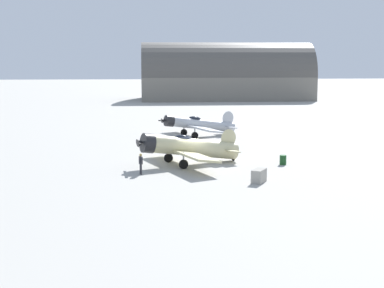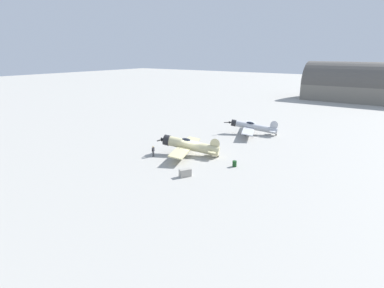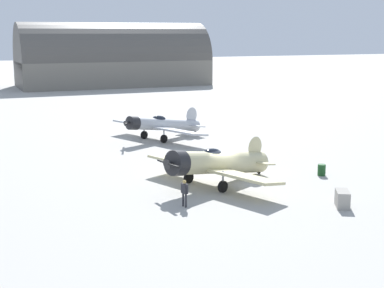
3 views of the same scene
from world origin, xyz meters
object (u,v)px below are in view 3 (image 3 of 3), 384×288
Objects in this scene: airplane_mid_apron at (162,125)px; fuel_drum at (322,170)px; ground_crew_mechanic at (185,191)px; airplane_foreground at (216,163)px; equipment_crate at (342,199)px.

fuel_drum is at bearing 86.63° from airplane_mid_apron.
fuel_drum is at bearing -178.09° from ground_crew_mechanic.
airplane_foreground reaches higher than ground_crew_mechanic.
fuel_drum is (-3.51, -7.01, -0.08)m from equipment_crate.
ground_crew_mechanic reaches higher than equipment_crate.
airplane_foreground is at bearing -57.44° from equipment_crate.
ground_crew_mechanic is (6.46, 21.73, -0.46)m from airplane_mid_apron.
airplane_foreground is 6.72× the size of ground_crew_mechanic.
airplane_mid_apron is 7.07× the size of equipment_crate.
airplane_foreground reaches higher than equipment_crate.
airplane_foreground reaches higher than fuel_drum.
equipment_crate reaches higher than fuel_drum.
ground_crew_mechanic is 9.66m from equipment_crate.
ground_crew_mechanic is 2.00× the size of fuel_drum.
equipment_crate is at bearing 102.42° from airplane_foreground.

